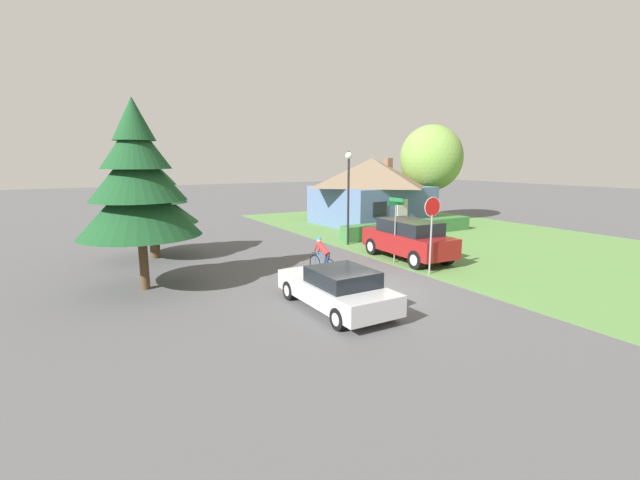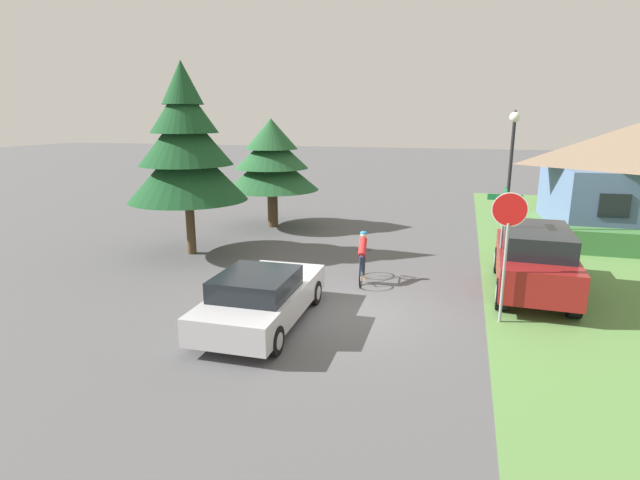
# 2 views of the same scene
# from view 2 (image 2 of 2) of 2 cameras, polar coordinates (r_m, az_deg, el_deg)

# --- Properties ---
(ground_plane) EXTENTS (140.00, 140.00, 0.00)m
(ground_plane) POSITION_cam_2_polar(r_m,az_deg,el_deg) (12.47, 2.94, -8.41)
(ground_plane) COLOR #515154
(sedan_left_lane) EXTENTS (1.95, 4.39, 1.32)m
(sedan_left_lane) POSITION_cam_2_polar(r_m,az_deg,el_deg) (11.73, -6.71, -6.54)
(sedan_left_lane) COLOR #BCBCC1
(sedan_left_lane) RESTS_ON ground
(cyclist) EXTENTS (0.44, 1.78, 1.49)m
(cyclist) POSITION_cam_2_polar(r_m,az_deg,el_deg) (14.65, 4.87, -2.07)
(cyclist) COLOR black
(cyclist) RESTS_ON ground
(parked_suv_right) EXTENTS (2.10, 4.78, 1.83)m
(parked_suv_right) POSITION_cam_2_polar(r_m,az_deg,el_deg) (14.81, 23.32, -2.06)
(parked_suv_right) COLOR maroon
(parked_suv_right) RESTS_ON ground
(stop_sign) EXTENTS (0.78, 0.07, 3.10)m
(stop_sign) POSITION_cam_2_polar(r_m,az_deg,el_deg) (12.07, 20.67, 0.99)
(stop_sign) COLOR gray
(stop_sign) RESTS_ON ground
(street_lamp) EXTENTS (0.36, 0.36, 4.98)m
(street_lamp) POSITION_cam_2_polar(r_m,az_deg,el_deg) (18.57, 21.03, 8.93)
(street_lamp) COLOR black
(street_lamp) RESTS_ON ground
(street_name_sign) EXTENTS (0.90, 0.90, 2.89)m
(street_name_sign) POSITION_cam_2_polar(r_m,az_deg,el_deg) (14.34, 20.18, 1.98)
(street_name_sign) COLOR gray
(street_name_sign) RESTS_ON ground
(conifer_tall_near) EXTENTS (4.07, 4.07, 6.55)m
(conifer_tall_near) POSITION_cam_2_polar(r_m,az_deg,el_deg) (17.79, -15.10, 10.12)
(conifer_tall_near) COLOR #4C3823
(conifer_tall_near) RESTS_ON ground
(conifer_tall_far) EXTENTS (4.06, 4.06, 4.68)m
(conifer_tall_far) POSITION_cam_2_polar(r_m,az_deg,el_deg) (21.89, -5.55, 9.11)
(conifer_tall_far) COLOR #4C3823
(conifer_tall_far) RESTS_ON ground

